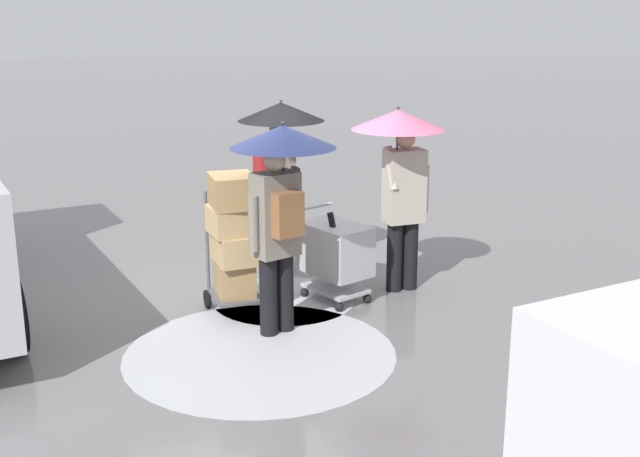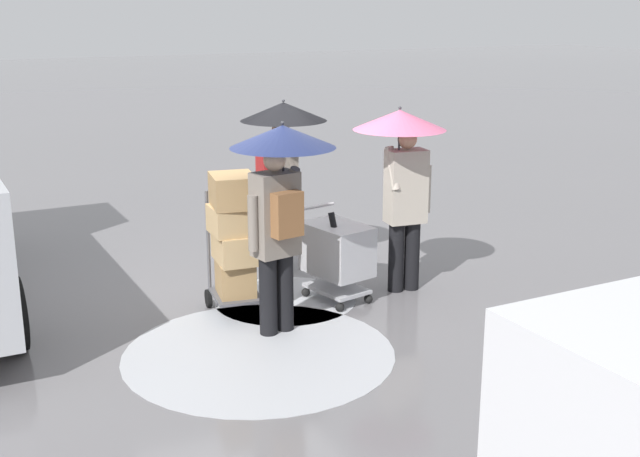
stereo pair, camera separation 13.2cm
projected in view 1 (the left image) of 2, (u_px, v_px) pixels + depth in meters
The scene contains 8 objects.
ground_plane at pixel (249, 293), 9.45m from camera, with size 90.00×90.00×0.00m, color slate.
slush_patch_near_cluster at pixel (260, 353), 7.80m from camera, with size 2.61×2.61×0.01m, color #ADAFB5.
slush_patch_mid_street at pixel (284, 300), 9.22m from camera, with size 1.60×1.60×0.01m, color silver.
shopping_cart_vendor at pixel (336, 252), 9.08m from camera, with size 0.72×0.92×1.04m.
hand_dolly_boxes at pixel (233, 235), 8.58m from camera, with size 0.58×0.75×1.53m.
pedestrian_pink_side at pixel (279, 147), 9.84m from camera, with size 1.04×1.04×2.15m.
pedestrian_black_side at pixel (280, 181), 7.94m from camera, with size 1.04×1.04×2.15m.
pedestrian_white_side at pixel (400, 158), 9.15m from camera, with size 1.04×1.04×2.15m.
Camera 1 is at (3.24, 8.34, 3.23)m, focal length 45.77 mm.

